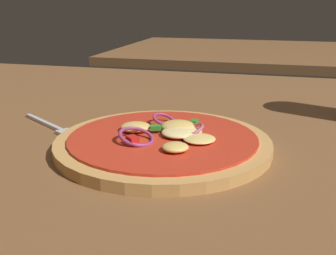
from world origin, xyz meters
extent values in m
cube|color=brown|center=(0.00, 0.00, 0.01)|extent=(1.47, 1.08, 0.03)
cylinder|color=tan|center=(0.05, 0.00, 0.03)|extent=(0.26, 0.26, 0.01)
cylinder|color=red|center=(0.05, 0.00, 0.04)|extent=(0.23, 0.23, 0.00)
ellipsoid|color=#E5BC60|center=(0.06, 0.03, 0.05)|extent=(0.04, 0.04, 0.01)
ellipsoid|color=#F4DB8E|center=(0.07, 0.01, 0.05)|extent=(0.04, 0.04, 0.01)
ellipsoid|color=#EFCC72|center=(0.09, -0.01, 0.05)|extent=(0.04, 0.04, 0.01)
ellipsoid|color=#E5BC60|center=(0.07, -0.05, 0.05)|extent=(0.03, 0.03, 0.01)
ellipsoid|color=#EFCC72|center=(0.07, 0.02, 0.05)|extent=(0.04, 0.04, 0.01)
ellipsoid|color=#E5BC60|center=(0.01, 0.01, 0.05)|extent=(0.04, 0.04, 0.01)
torus|color=#93386B|center=(0.03, 0.05, 0.05)|extent=(0.04, 0.04, 0.01)
torus|color=#93386B|center=(0.02, -0.03, 0.05)|extent=(0.05, 0.06, 0.02)
torus|color=#B25984|center=(0.08, 0.01, 0.05)|extent=(0.04, 0.04, 0.02)
cube|color=#2D8C28|center=(0.08, 0.05, 0.05)|extent=(0.01, 0.01, 0.00)
cube|color=red|center=(0.02, -0.04, 0.05)|extent=(0.02, 0.02, 0.01)
cube|color=#2D8C28|center=(0.04, 0.01, 0.05)|extent=(0.02, 0.01, 0.01)
cube|color=silver|center=(-0.15, 0.05, 0.03)|extent=(0.09, 0.06, 0.00)
cube|color=silver|center=(-0.10, 0.02, 0.03)|extent=(0.03, 0.03, 0.00)
cube|color=silver|center=(-0.08, 0.00, 0.03)|extent=(0.03, 0.02, 0.00)
cube|color=silver|center=(-0.08, 0.00, 0.03)|extent=(0.03, 0.02, 0.00)
cube|color=silver|center=(-0.07, 0.01, 0.03)|extent=(0.03, 0.02, 0.00)
cube|color=silver|center=(-0.07, 0.01, 0.03)|extent=(0.03, 0.02, 0.00)
cube|color=brown|center=(0.03, 1.06, 0.01)|extent=(0.84, 0.67, 0.03)
camera|label=1|loc=(0.18, -0.46, 0.20)|focal=44.63mm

